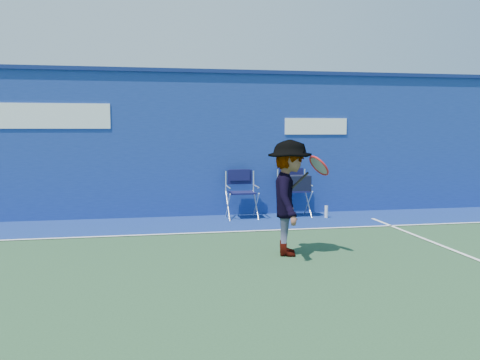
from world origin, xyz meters
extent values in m
plane|color=#254629|center=(0.00, 0.00, 0.00)|extent=(80.00, 80.00, 0.00)
cube|color=navy|center=(0.00, 5.20, 1.50)|extent=(24.00, 0.40, 3.00)
cube|color=navy|center=(0.00, 5.20, 3.04)|extent=(24.00, 0.50, 0.08)
cube|color=white|center=(3.60, 4.99, 1.90)|extent=(1.40, 0.02, 0.35)
cube|color=navy|center=(0.00, 4.10, 0.00)|extent=(24.00, 1.80, 0.01)
cube|color=white|center=(0.00, 3.20, 0.01)|extent=(24.00, 0.06, 0.01)
cube|color=#10123E|center=(1.88, 4.55, 0.54)|extent=(0.52, 0.44, 0.03)
cube|color=silver|center=(1.88, 4.81, 0.75)|extent=(0.59, 0.03, 0.43)
cube|color=#10123E|center=(1.88, 4.81, 0.84)|extent=(0.52, 0.03, 0.30)
cube|color=#10123E|center=(1.88, 4.81, 0.88)|extent=(0.43, 0.06, 0.24)
cube|color=#10123E|center=(3.01, 4.59, 0.55)|extent=(0.53, 0.45, 0.03)
cube|color=silver|center=(3.01, 4.85, 0.76)|extent=(0.60, 0.03, 0.44)
cube|color=#10123E|center=(3.01, 4.85, 0.85)|extent=(0.53, 0.03, 0.31)
cube|color=black|center=(3.01, 4.56, 0.71)|extent=(0.60, 0.35, 0.33)
cylinder|color=silver|center=(3.61, 4.29, 0.13)|extent=(0.07, 0.07, 0.26)
imported|color=#EA4738|center=(1.99, 1.45, 0.84)|extent=(0.86, 1.21, 1.69)
torus|color=red|center=(2.39, 1.33, 1.31)|extent=(0.34, 0.42, 0.31)
cylinder|color=gray|center=(2.39, 1.33, 1.31)|extent=(0.27, 0.35, 0.25)
cylinder|color=black|center=(2.13, 1.40, 1.10)|extent=(0.29, 0.11, 0.24)
camera|label=1|loc=(-0.06, -5.62, 1.84)|focal=38.00mm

